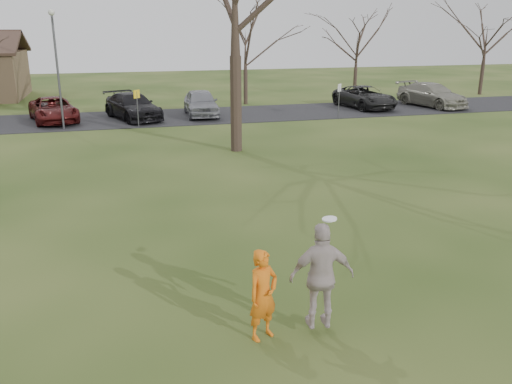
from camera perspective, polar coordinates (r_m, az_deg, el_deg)
The scene contains 13 objects.
ground at distance 10.47m, azimuth 5.81°, elevation -14.29°, with size 120.00×120.00×0.00m, color #1E380F.
parking_strip at distance 33.91m, azimuth -9.24°, elevation 7.88°, with size 62.00×6.50×0.04m, color black.
player_defender at distance 9.76m, azimuth 0.76°, elevation -10.90°, with size 0.63×0.41×1.72m, color orange.
car_2 at distance 33.83m, azimuth -20.76°, elevation 8.21°, with size 2.34×5.07×1.41m, color #4B1211.
car_3 at distance 33.45m, azimuth -12.99°, elevation 8.89°, with size 2.13×5.24×1.52m, color black.
car_4 at distance 33.98m, azimuth -5.88°, elevation 9.44°, with size 1.90×4.73×1.61m, color gray.
car_6 at distance 37.82m, azimuth 11.49°, elevation 9.87°, with size 2.43×5.26×1.46m, color black.
car_7 at distance 39.73m, azimuth 18.22°, elevation 9.80°, with size 2.22×5.46×1.59m, color gray.
catching_play at distance 9.81m, azimuth 7.03°, elevation -8.88°, with size 1.23×0.69×2.03m.
lamp_post at distance 30.96m, azimuth -20.51°, elevation 13.51°, with size 0.34×0.34×6.27m.
sign_yellow at distance 30.60m, azimuth -12.54°, elevation 9.39°, with size 0.35×0.35×2.08m.
sign_white at distance 33.33m, azimuth 8.84°, elevation 10.22°, with size 0.35×0.35×2.08m.
small_tree_row at distance 39.15m, azimuth -3.72°, elevation 15.01°, with size 55.00×5.90×8.50m.
Camera 1 is at (-3.27, -8.30, 5.48)m, focal length 37.58 mm.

